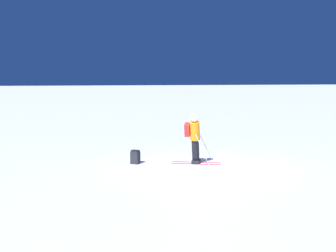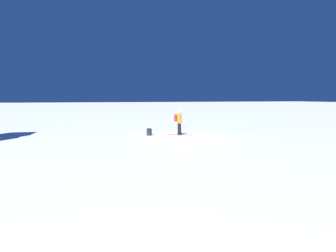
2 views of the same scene
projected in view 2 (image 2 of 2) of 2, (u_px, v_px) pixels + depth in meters
The scene contains 3 objects.
ground_plane at pixel (184, 137), 18.07m from camera, with size 300.00×300.00×0.00m, color white.
skier at pixel (179, 121), 18.44m from camera, with size 1.37×1.84×1.88m.
spare_backpack at pixel (149, 132), 18.60m from camera, with size 0.36×0.37×0.50m.
Camera 2 is at (-16.80, 6.24, 2.66)m, focal length 28.00 mm.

